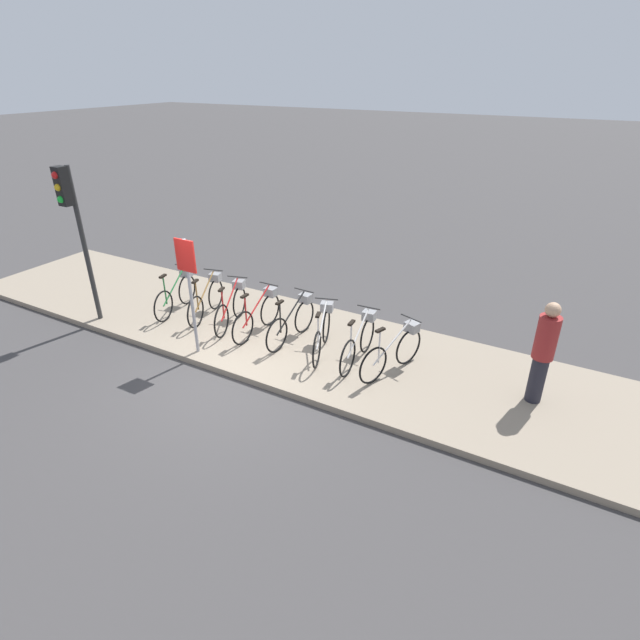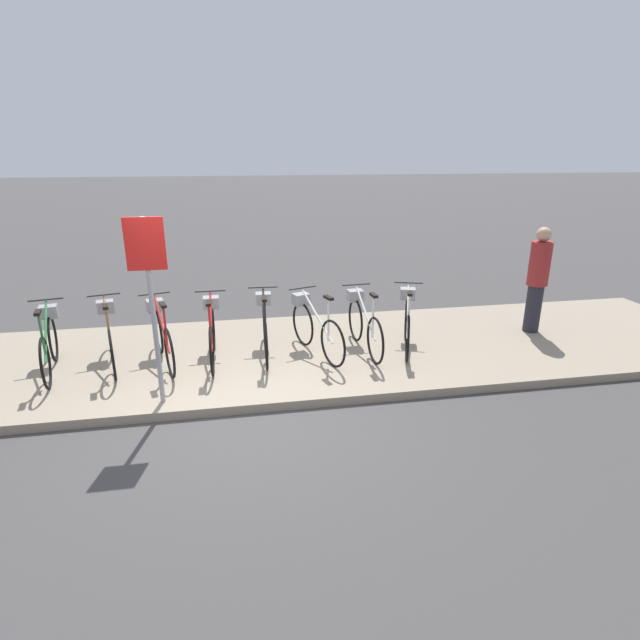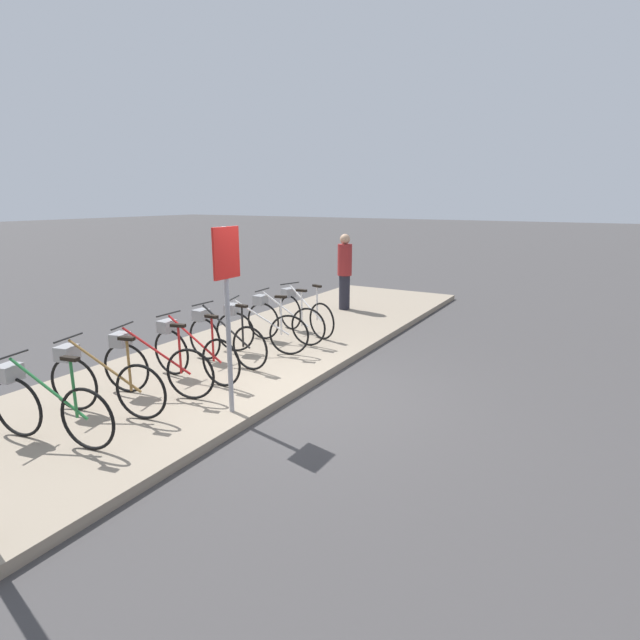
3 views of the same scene
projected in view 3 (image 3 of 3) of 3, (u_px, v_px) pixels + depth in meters
The scene contains 12 objects.
ground_plane at pixel (295, 398), 6.98m from camera, with size 120.00×120.00×0.00m, color #423F3F.
sidewalk at pixel (206, 374), 7.78m from camera, with size 16.19×3.33×0.12m.
parked_bicycle_0 at pixel (44, 404), 5.37m from camera, with size 0.51×1.64×1.02m.
parked_bicycle_1 at pixel (100, 380), 6.08m from camera, with size 0.56×1.63×1.02m.
parked_bicycle_2 at pixel (151, 364), 6.67m from camera, with size 0.60×1.62×1.02m.
parked_bicycle_3 at pixel (190, 350), 7.27m from camera, with size 0.46×1.67×1.02m.
parked_bicycle_4 at pixel (222, 337), 7.97m from camera, with size 0.46×1.67×1.02m.
parked_bicycle_5 at pixel (257, 328), 8.53m from camera, with size 0.65×1.60×1.02m.
parked_bicycle_6 at pixel (281, 318), 9.20m from camera, with size 0.46×1.67×1.02m.
parked_bicycle_7 at pixel (302, 311), 9.78m from camera, with size 0.66×1.59×1.02m.
pedestrian at pixel (345, 270), 11.80m from camera, with size 0.34×0.34×1.79m.
sign_post at pixel (227, 289), 5.88m from camera, with size 0.44×0.07×2.28m.
Camera 3 is at (-5.46, -3.57, 2.72)m, focal length 28.00 mm.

